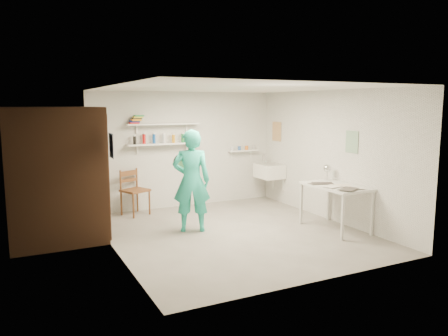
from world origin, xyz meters
name	(u,v)px	position (x,y,z in m)	size (l,w,h in m)	color
floor	(235,233)	(0.00, 0.00, -0.01)	(4.00, 4.50, 0.02)	slate
ceiling	(235,87)	(0.00, 0.00, 2.41)	(4.00, 4.50, 0.02)	silver
wall_back	(185,149)	(0.00, 2.26, 1.20)	(4.00, 0.02, 2.40)	silver
wall_front	(324,185)	(0.00, -2.26, 1.20)	(4.00, 0.02, 2.40)	silver
wall_left	(111,170)	(-2.01, 0.00, 1.20)	(0.02, 4.50, 2.40)	silver
wall_right	(331,156)	(2.01, 0.00, 1.20)	(0.02, 4.50, 2.40)	silver
doorway_recess	(99,174)	(-1.99, 1.05, 1.00)	(0.02, 0.90, 2.00)	black
corridor_box	(54,174)	(-2.70, 1.05, 1.05)	(1.40, 1.50, 2.10)	brown
door_lintel	(98,110)	(-1.97, 1.05, 2.05)	(0.06, 1.05, 0.10)	brown
door_jamb_near	(107,178)	(-1.97, 0.55, 1.00)	(0.06, 0.10, 2.00)	brown
door_jamb_far	(95,170)	(-1.97, 1.55, 1.00)	(0.06, 0.10, 2.00)	brown
shelf_lower	(164,144)	(-0.50, 2.13, 1.35)	(1.50, 0.22, 0.03)	white
shelf_upper	(163,124)	(-0.50, 2.13, 1.75)	(1.50, 0.22, 0.03)	white
ledge_shelf	(243,151)	(1.35, 2.17, 1.12)	(0.70, 0.14, 0.03)	white
poster_left	(111,146)	(-1.99, 0.05, 1.55)	(0.01, 0.28, 0.36)	#334C7F
poster_right_a	(277,131)	(1.99, 1.80, 1.55)	(0.01, 0.34, 0.42)	#995933
poster_right_b	(352,142)	(1.99, -0.55, 1.50)	(0.01, 0.30, 0.38)	#3F724C
belfast_sink	(269,171)	(1.75, 1.70, 0.70)	(0.48, 0.60, 0.30)	white
man	(191,181)	(-0.59, 0.44, 0.87)	(0.63, 0.41, 1.73)	#26C1A5
wall_clock	(182,163)	(-0.67, 0.64, 1.15)	(0.31, 0.31, 0.04)	beige
wooden_chair	(135,190)	(-1.17, 1.93, 0.49)	(0.45, 0.43, 0.97)	brown
work_table	(335,207)	(1.64, -0.59, 0.39)	(0.70, 1.16, 0.78)	silver
desk_lamp	(327,168)	(1.83, -0.12, 1.00)	(0.15, 0.15, 0.15)	silver
spray_cans	(164,139)	(-0.50, 2.13, 1.45)	(1.26, 0.06, 0.17)	black
book_stack	(136,119)	(-1.05, 2.13, 1.85)	(0.28, 0.14, 0.17)	red
ledge_pots	(243,148)	(1.35, 2.17, 1.18)	(0.48, 0.07, 0.09)	silver
papers	(336,184)	(1.64, -0.59, 0.79)	(0.30, 0.22, 0.03)	silver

